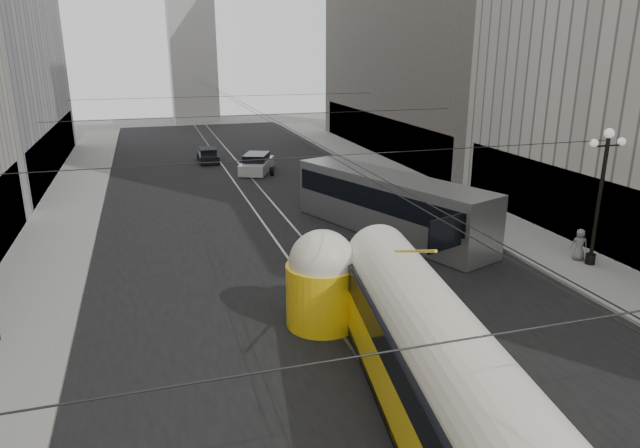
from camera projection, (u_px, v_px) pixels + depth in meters
road at (265, 208)px, 36.64m from camera, size 20.00×85.00×0.02m
sidewalk_left at (70, 208)px, 36.48m from camera, size 4.00×72.00×0.15m
sidewalk_right at (411, 183)px, 43.15m from camera, size 4.00×72.00×0.15m
rail_left at (253, 209)px, 36.43m from camera, size 0.12×85.00×0.04m
rail_right at (276, 207)px, 36.85m from camera, size 0.12×85.00×0.04m
distant_tower at (189, 7)px, 75.55m from camera, size 6.00×6.00×31.36m
lamppost_right_mid at (601, 190)px, 25.78m from camera, size 1.86×0.44×6.37m
catenary at (267, 118)px, 34.00m from camera, size 25.00×72.00×0.23m
streetcar at (442, 376)px, 14.71m from camera, size 4.83×16.78×3.72m
city_bus at (389, 202)px, 31.17m from camera, size 7.12×13.46×3.29m
sedan_white_far at (257, 164)px, 46.92m from camera, size 3.75×5.30×1.55m
sedan_dark_far at (208, 156)px, 51.09m from camera, size 1.70×3.99×1.25m
pedestrian_sidewalk_right at (579, 245)px, 27.16m from camera, size 0.87×0.73×1.54m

